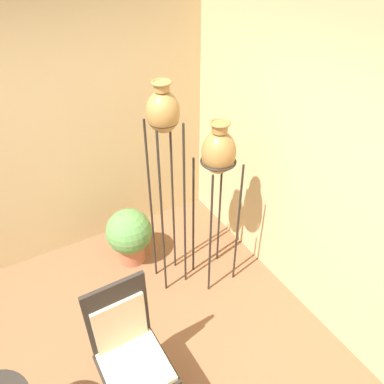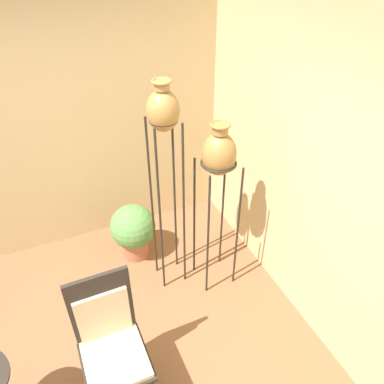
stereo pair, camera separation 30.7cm
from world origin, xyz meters
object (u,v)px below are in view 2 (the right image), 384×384
Objects in this scene: vase_stand_medium at (219,158)px; chair at (110,339)px; vase_stand_tall at (164,122)px; potted_plant at (133,230)px.

vase_stand_medium reaches higher than chair.
vase_stand_medium is 1.57m from chair.
vase_stand_tall is 1.61m from chair.
vase_stand_tall reaches higher than vase_stand_medium.
vase_stand_medium is 1.36m from potted_plant.
chair is at bearing -131.02° from vase_stand_tall.
vase_stand_tall reaches higher than potted_plant.
chair is (-1.16, -0.70, -0.78)m from vase_stand_medium.
chair reaches higher than potted_plant.
vase_stand_tall is 1.44m from potted_plant.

